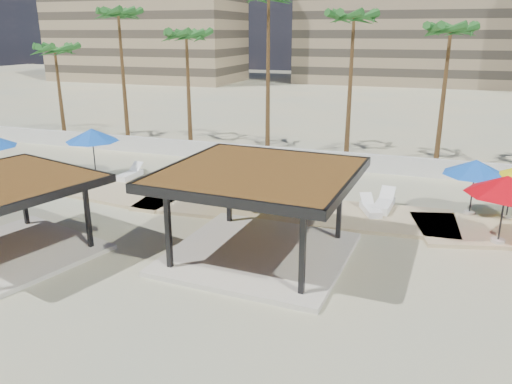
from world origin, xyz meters
TOP-DOWN VIEW (x-y plane):
  - ground at (0.00, 0.00)m, footprint 200.00×200.00m
  - promenade at (2.00, 7.67)m, footprint 44.45×7.97m
  - boundary_wall at (0.00, 16.00)m, footprint 56.00×0.30m
  - pavilion_central at (2.20, 1.57)m, footprint 7.69×7.69m
  - pavilion_west at (-7.50, -1.85)m, footprint 7.91×7.91m
  - umbrella_a at (-11.25, 9.20)m, footprint 4.12×4.12m
  - umbrella_b at (-0.35, 6.20)m, footprint 3.44×3.44m
  - umbrella_c at (11.52, 5.80)m, footprint 3.34×3.34m
  - umbrella_d at (10.59, 9.20)m, footprint 3.77×3.77m
  - lounger_a at (-8.78, 9.25)m, footprint 0.74×2.11m
  - lounger_b at (6.50, 8.59)m, footprint 0.98×2.39m
  - lounger_c at (5.92, 7.79)m, footprint 1.36×2.05m
  - palm_a at (-21.00, 18.30)m, footprint 3.00×3.00m
  - palm_b at (-15.00, 18.70)m, footprint 3.00×3.00m
  - palm_c at (-9.00, 18.10)m, footprint 3.00×3.00m
  - palm_d at (-3.00, 18.90)m, footprint 3.00×3.00m
  - palm_e at (3.00, 18.40)m, footprint 3.00×3.00m
  - palm_f at (9.00, 18.60)m, footprint 3.00×3.00m

SIDE VIEW (x-z plane):
  - ground at x=0.00m, z-range 0.00..0.00m
  - promenade at x=2.00m, z-range -0.06..0.18m
  - lounger_c at x=5.92m, z-range -0.01..0.73m
  - lounger_a at x=-8.78m, z-range -0.03..0.77m
  - lounger_b at x=6.50m, z-range -0.05..0.83m
  - boundary_wall at x=0.00m, z-range 0.00..1.20m
  - pavilion_west at x=-7.50m, z-range 0.32..3.57m
  - pavilion_central at x=2.20m, z-range 0.36..4.03m
  - umbrella_b at x=-0.35m, z-range 1.09..3.61m
  - umbrella_d at x=10.59m, z-range 1.16..3.90m
  - umbrella_a at x=-11.25m, z-range 1.23..4.14m
  - umbrella_c at x=11.52m, z-range 1.24..4.19m
  - palm_a at x=-21.00m, z-range 3.01..11.22m
  - palm_c at x=-9.00m, z-range 3.50..12.82m
  - palm_f at x=9.00m, z-range 3.66..13.36m
  - palm_e at x=3.00m, z-range 4.01..14.52m
  - palm_b at x=-15.00m, z-range 4.18..15.06m
  - palm_d at x=-3.00m, z-range 4.60..16.48m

